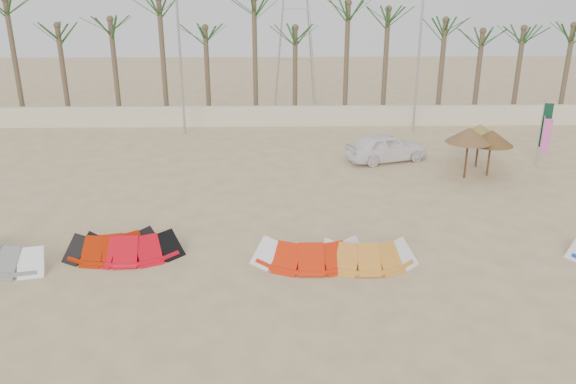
{
  "coord_description": "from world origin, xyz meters",
  "views": [
    {
      "loc": [
        -0.42,
        -13.55,
        8.47
      ],
      "look_at": [
        0.0,
        6.0,
        1.3
      ],
      "focal_mm": 35.0,
      "sensor_mm": 36.0,
      "label": 1
    }
  ],
  "objects_px": {
    "kite_red_mid": "(131,241)",
    "kite_grey": "(7,248)",
    "kite_red_right": "(310,247)",
    "parasol_mid": "(491,138)",
    "car": "(386,147)",
    "parasol_right": "(480,131)",
    "kite_red_left": "(116,241)",
    "kite_orange": "(365,249)",
    "parasol_left": "(469,135)"
  },
  "relations": [
    {
      "from": "kite_red_right",
      "to": "parasol_left",
      "type": "bearing_deg",
      "value": 46.61
    },
    {
      "from": "kite_orange",
      "to": "parasol_mid",
      "type": "relative_size",
      "value": 1.46
    },
    {
      "from": "kite_red_left",
      "to": "parasol_right",
      "type": "bearing_deg",
      "value": 31.13
    },
    {
      "from": "kite_orange",
      "to": "parasol_right",
      "type": "height_order",
      "value": "parasol_right"
    },
    {
      "from": "kite_red_right",
      "to": "kite_grey",
      "type": "bearing_deg",
      "value": 178.92
    },
    {
      "from": "car",
      "to": "parasol_left",
      "type": "bearing_deg",
      "value": -150.02
    },
    {
      "from": "kite_red_mid",
      "to": "kite_orange",
      "type": "bearing_deg",
      "value": -5.67
    },
    {
      "from": "kite_red_mid",
      "to": "kite_orange",
      "type": "xyz_separation_m",
      "value": [
        7.77,
        -0.77,
        -0.0
      ]
    },
    {
      "from": "kite_red_left",
      "to": "parasol_mid",
      "type": "xyz_separation_m",
      "value": [
        15.45,
        7.88,
        1.45
      ]
    },
    {
      "from": "kite_red_mid",
      "to": "kite_red_right",
      "type": "distance_m",
      "value": 6.01
    },
    {
      "from": "car",
      "to": "parasol_right",
      "type": "bearing_deg",
      "value": -122.87
    },
    {
      "from": "kite_red_mid",
      "to": "parasol_left",
      "type": "height_order",
      "value": "parasol_left"
    },
    {
      "from": "car",
      "to": "kite_red_mid",
      "type": "bearing_deg",
      "value": 115.98
    },
    {
      "from": "kite_red_mid",
      "to": "parasol_mid",
      "type": "distance_m",
      "value": 16.98
    },
    {
      "from": "kite_red_left",
      "to": "parasol_right",
      "type": "distance_m",
      "value": 18.03
    },
    {
      "from": "kite_red_mid",
      "to": "kite_grey",
      "type": "bearing_deg",
      "value": -174.3
    },
    {
      "from": "parasol_left",
      "to": "parasol_mid",
      "type": "distance_m",
      "value": 1.24
    },
    {
      "from": "kite_grey",
      "to": "parasol_left",
      "type": "bearing_deg",
      "value": 24.39
    },
    {
      "from": "kite_red_right",
      "to": "car",
      "type": "height_order",
      "value": "car"
    },
    {
      "from": "kite_grey",
      "to": "kite_red_mid",
      "type": "bearing_deg",
      "value": 5.7
    },
    {
      "from": "kite_red_mid",
      "to": "car",
      "type": "height_order",
      "value": "car"
    },
    {
      "from": "kite_red_left",
      "to": "car",
      "type": "height_order",
      "value": "car"
    },
    {
      "from": "kite_red_mid",
      "to": "kite_orange",
      "type": "relative_size",
      "value": 1.06
    },
    {
      "from": "kite_grey",
      "to": "kite_red_right",
      "type": "height_order",
      "value": "same"
    },
    {
      "from": "kite_red_left",
      "to": "kite_red_mid",
      "type": "height_order",
      "value": "same"
    },
    {
      "from": "kite_orange",
      "to": "parasol_mid",
      "type": "xyz_separation_m",
      "value": [
        7.17,
        8.71,
        1.45
      ]
    },
    {
      "from": "kite_grey",
      "to": "parasol_left",
      "type": "height_order",
      "value": "parasol_left"
    },
    {
      "from": "kite_grey",
      "to": "kite_red_right",
      "type": "relative_size",
      "value": 1.08
    },
    {
      "from": "kite_grey",
      "to": "kite_orange",
      "type": "height_order",
      "value": "same"
    },
    {
      "from": "kite_red_right",
      "to": "parasol_right",
      "type": "distance_m",
      "value": 13.4
    },
    {
      "from": "kite_red_mid",
      "to": "kite_red_right",
      "type": "relative_size",
      "value": 0.95
    },
    {
      "from": "kite_red_mid",
      "to": "parasol_mid",
      "type": "relative_size",
      "value": 1.54
    },
    {
      "from": "kite_grey",
      "to": "parasol_left",
      "type": "xyz_separation_m",
      "value": [
        17.71,
        8.03,
        1.65
      ]
    },
    {
      "from": "kite_grey",
      "to": "kite_red_right",
      "type": "distance_m",
      "value": 9.94
    },
    {
      "from": "kite_orange",
      "to": "kite_red_left",
      "type": "bearing_deg",
      "value": 174.29
    },
    {
      "from": "kite_orange",
      "to": "parasol_mid",
      "type": "height_order",
      "value": "parasol_mid"
    },
    {
      "from": "kite_grey",
      "to": "kite_red_left",
      "type": "bearing_deg",
      "value": 7.48
    },
    {
      "from": "parasol_left",
      "to": "car",
      "type": "xyz_separation_m",
      "value": [
        -3.2,
        2.81,
        -1.35
      ]
    },
    {
      "from": "kite_red_mid",
      "to": "kite_red_left",
      "type": "bearing_deg",
      "value": 173.68
    },
    {
      "from": "parasol_left",
      "to": "parasol_right",
      "type": "distance_m",
      "value": 2.07
    },
    {
      "from": "kite_red_right",
      "to": "parasol_left",
      "type": "xyz_separation_m",
      "value": [
        7.77,
        8.22,
        1.65
      ]
    },
    {
      "from": "kite_red_right",
      "to": "parasol_right",
      "type": "xyz_separation_m",
      "value": [
        8.89,
        9.93,
        1.39
      ]
    },
    {
      "from": "kite_orange",
      "to": "parasol_right",
      "type": "relative_size",
      "value": 1.5
    },
    {
      "from": "parasol_right",
      "to": "parasol_left",
      "type": "bearing_deg",
      "value": -123.25
    },
    {
      "from": "kite_red_right",
      "to": "parasol_mid",
      "type": "bearing_deg",
      "value": 43.59
    },
    {
      "from": "kite_grey",
      "to": "parasol_right",
      "type": "xyz_separation_m",
      "value": [
        18.83,
        9.75,
        1.39
      ]
    },
    {
      "from": "parasol_right",
      "to": "car",
      "type": "height_order",
      "value": "parasol_right"
    },
    {
      "from": "kite_orange",
      "to": "parasol_left",
      "type": "xyz_separation_m",
      "value": [
        5.98,
        8.4,
        1.65
      ]
    },
    {
      "from": "parasol_left",
      "to": "kite_red_left",
      "type": "bearing_deg",
      "value": -152.02
    },
    {
      "from": "kite_grey",
      "to": "kite_red_left",
      "type": "xyz_separation_m",
      "value": [
        3.44,
        0.45,
        -0.0
      ]
    }
  ]
}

